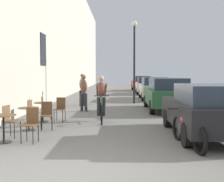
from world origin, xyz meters
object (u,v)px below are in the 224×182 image
(cyclist_on_bicycle, at_px, (101,100))
(parked_car_third, at_px, (154,88))
(cafe_table_far, at_px, (43,108))
(cafe_chair_far_toward_wall, at_px, (60,108))
(cafe_chair_near_toward_wall, at_px, (31,122))
(cafe_chair_mid_toward_street, at_px, (47,114))
(cafe_chair_mid_toward_wall, at_px, (33,111))
(parked_car_fourth, at_px, (146,85))
(cafe_chair_near_toward_street, at_px, (10,119))
(cafe_chair_far_toward_street, at_px, (45,106))
(parked_car_second, at_px, (166,94))
(cafe_table_near, at_px, (3,123))
(parked_car_nearest, at_px, (205,109))
(parked_car_fifth, at_px, (141,83))
(street_lamp, at_px, (134,51))
(parked_motorcycle, at_px, (188,130))
(pedestrian_mid, at_px, (82,88))
(pedestrian_near, at_px, (84,91))
(cafe_table_mid, at_px, (29,114))

(cyclist_on_bicycle, relative_size, parked_car_third, 0.40)
(cafe_table_far, bearing_deg, cafe_chair_far_toward_wall, 6.79)
(cafe_chair_near_toward_wall, height_order, cafe_chair_mid_toward_street, same)
(cafe_chair_mid_toward_wall, distance_m, parked_car_fourth, 17.09)
(cafe_chair_near_toward_street, height_order, cafe_chair_far_toward_street, same)
(cyclist_on_bicycle, height_order, parked_car_second, cyclist_on_bicycle)
(cafe_chair_mid_toward_wall, xyz_separation_m, cafe_chair_far_toward_street, (0.01, 1.59, 0.00))
(cafe_table_near, height_order, cafe_chair_near_toward_wall, cafe_chair_near_toward_wall)
(cafe_chair_near_toward_street, relative_size, cafe_table_far, 1.24)
(cafe_chair_near_toward_wall, distance_m, cyclist_on_bicycle, 3.75)
(parked_car_nearest, bearing_deg, parked_car_fifth, 89.95)
(cafe_chair_near_toward_wall, height_order, parked_car_fourth, parked_car_fourth)
(street_lamp, bearing_deg, cafe_table_near, -110.86)
(cafe_table_far, relative_size, cafe_chair_far_toward_wall, 0.81)
(street_lamp, bearing_deg, parked_car_fifth, 83.76)
(parked_car_fourth, bearing_deg, street_lamp, -100.11)
(cafe_chair_mid_toward_wall, bearing_deg, parked_car_third, 63.17)
(cafe_chair_near_toward_street, bearing_deg, parked_car_third, 65.99)
(cafe_table_near, bearing_deg, cafe_chair_far_toward_street, 88.82)
(cafe_chair_near_toward_wall, bearing_deg, parked_motorcycle, -5.52)
(cyclist_on_bicycle, xyz_separation_m, parked_car_nearest, (3.06, -2.59, -0.04))
(parked_car_third, relative_size, parked_car_fourth, 1.04)
(cyclist_on_bicycle, height_order, parked_car_fourth, cyclist_on_bicycle)
(cafe_chair_near_toward_street, distance_m, cafe_chair_mid_toward_street, 1.34)
(cafe_chair_far_toward_street, height_order, pedestrian_mid, pedestrian_mid)
(cafe_table_far, xyz_separation_m, cyclist_on_bicycle, (2.16, 0.11, 0.29))
(pedestrian_mid, bearing_deg, parked_car_nearest, -60.81)
(cafe_chair_near_toward_street, bearing_deg, cafe_chair_mid_toward_wall, 85.36)
(cafe_chair_near_toward_wall, height_order, cafe_table_far, cafe_chair_near_toward_wall)
(parked_car_fifth, bearing_deg, parked_car_fourth, -90.01)
(cyclist_on_bicycle, distance_m, pedestrian_near, 3.16)
(parked_car_fifth, bearing_deg, cafe_chair_far_toward_street, -104.91)
(cafe_table_near, distance_m, parked_car_second, 8.57)
(parked_motorcycle, bearing_deg, cafe_chair_mid_toward_street, 152.64)
(parked_car_nearest, bearing_deg, parked_car_third, 89.98)
(parked_car_second, bearing_deg, cafe_chair_mid_toward_wall, -139.86)
(cafe_chair_far_toward_street, relative_size, street_lamp, 0.18)
(cafe_chair_near_toward_street, xyz_separation_m, pedestrian_near, (1.39, 5.80, 0.46))
(pedestrian_near, height_order, parked_car_second, pedestrian_near)
(cafe_chair_mid_toward_wall, relative_size, street_lamp, 0.18)
(cafe_table_far, distance_m, cafe_chair_far_toward_street, 0.63)
(cafe_table_near, distance_m, cafe_chair_near_toward_street, 0.64)
(cafe_chair_mid_toward_street, distance_m, parked_car_third, 12.09)
(cyclist_on_bicycle, bearing_deg, cafe_table_mid, -140.87)
(cafe_table_far, relative_size, parked_car_fourth, 0.17)
(pedestrian_near, bearing_deg, cafe_chair_far_toward_street, -116.57)
(cyclist_on_bicycle, height_order, parked_car_third, cyclist_on_bicycle)
(cafe_chair_far_toward_wall, xyz_separation_m, parked_motorcycle, (3.86, -3.71, -0.11))
(parked_car_second, bearing_deg, cyclist_on_bicycle, -131.58)
(cyclist_on_bicycle, xyz_separation_m, parked_motorcycle, (2.33, -3.74, -0.41))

